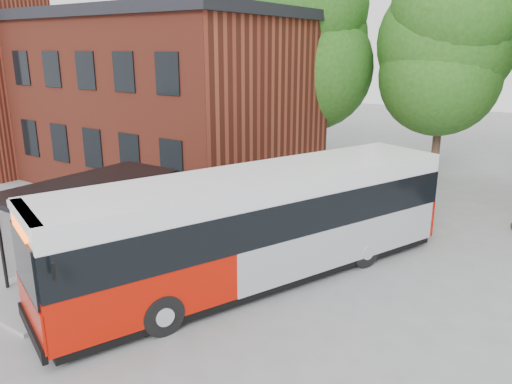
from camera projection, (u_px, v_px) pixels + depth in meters
The scene contains 6 objects.
ground at pixel (228, 296), 14.08m from camera, with size 100.00×100.00×0.00m, color gray.
station_building at pixel (137, 95), 27.07m from camera, with size 18.40×10.40×8.50m, color maroon, non-canonical shape.
bus_shelter at pixel (91, 227), 15.32m from camera, with size 3.60×7.00×2.90m, color black, non-canonical shape.
tree_0 at pixel (313, 70), 28.50m from camera, with size 7.92×7.92×11.00m, color #225416, non-canonical shape.
tree_1 at pixel (443, 79), 25.59m from camera, with size 7.92×7.92×10.40m, color #225416, non-canonical shape.
city_bus at pixel (260, 227), 14.72m from camera, with size 2.77×13.01×3.31m, color #BD1103, non-canonical shape.
Camera 1 is at (7.80, -10.06, 6.74)m, focal length 35.00 mm.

